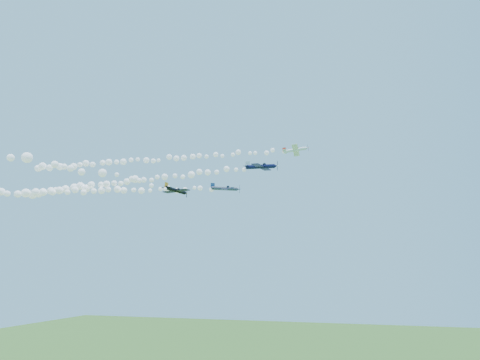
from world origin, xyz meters
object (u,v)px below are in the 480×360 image
(plane_white, at_px, (296,150))
(plane_grey, at_px, (225,189))
(plane_black, at_px, (176,190))
(plane_navy, at_px, (261,167))

(plane_white, xyz_separation_m, plane_grey, (-18.42, -0.84, -9.18))
(plane_grey, distance_m, plane_black, 28.08)
(plane_navy, xyz_separation_m, plane_grey, (-12.68, 13.46, -1.51))
(plane_grey, height_order, plane_black, plane_grey)
(plane_white, distance_m, plane_navy, 17.21)
(plane_black, bearing_deg, plane_navy, -22.86)
(plane_white, distance_m, plane_grey, 20.60)
(plane_navy, distance_m, plane_grey, 18.55)
(plane_grey, bearing_deg, plane_black, -105.04)
(plane_navy, height_order, plane_black, plane_navy)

